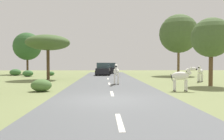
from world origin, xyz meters
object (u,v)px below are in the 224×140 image
(zebra_0, at_px, (116,72))
(zebra_2, at_px, (200,72))
(tree_0, at_px, (179,34))
(bush_0, at_px, (41,85))
(bush_1, at_px, (15,72))
(bush_3, at_px, (28,73))
(tree_3, at_px, (27,46))
(bush_2, at_px, (51,73))
(tree_2, at_px, (48,43))
(tree_4, at_px, (211,38))
(car_1, at_px, (103,69))
(zebra_1, at_px, (182,76))
(car_0, at_px, (110,68))

(zebra_0, bearing_deg, zebra_2, -156.00)
(tree_0, bearing_deg, bush_0, -129.05)
(bush_1, distance_m, bush_3, 3.64)
(bush_3, bearing_deg, tree_3, 108.68)
(tree_0, distance_m, bush_3, 21.07)
(zebra_2, xyz_separation_m, tree_3, (-20.93, 15.44, 3.43))
(bush_1, bearing_deg, zebra_0, -46.76)
(bush_0, bearing_deg, zebra_0, 39.51)
(bush_0, bearing_deg, bush_2, 101.24)
(zebra_0, relative_size, tree_3, 0.27)
(tree_0, xyz_separation_m, bush_2, (-17.88, 0.42, -5.56))
(zebra_0, xyz_separation_m, tree_3, (-12.99, 18.23, 3.32))
(zebra_2, xyz_separation_m, tree_2, (-14.79, 3.43, 2.94))
(tree_3, bearing_deg, tree_4, -43.60)
(car_1, xyz_separation_m, bush_0, (-3.73, -18.00, -0.48))
(bush_0, bearing_deg, bush_1, 115.19)
(zebra_1, distance_m, zebra_2, 8.08)
(zebra_2, relative_size, tree_3, 0.24)
(zebra_1, xyz_separation_m, bush_1, (-17.12, 18.32, -0.47))
(zebra_0, height_order, bush_2, zebra_0)
(zebra_2, bearing_deg, bush_1, 4.38)
(tree_0, bearing_deg, bush_1, 178.73)
(tree_0, relative_size, bush_1, 5.60)
(tree_0, height_order, bush_3, tree_0)
(car_1, relative_size, bush_2, 4.69)
(zebra_0, distance_m, zebra_2, 8.41)
(tree_2, bearing_deg, bush_3, 125.93)
(tree_3, xyz_separation_m, tree_4, (20.13, -19.17, -0.71))
(tree_3, bearing_deg, bush_1, -94.72)
(tree_3, height_order, bush_1, tree_3)
(car_1, xyz_separation_m, bush_1, (-12.26, 0.13, -0.39))
(car_1, relative_size, bush_1, 2.92)
(bush_2, bearing_deg, tree_4, -44.07)
(car_1, bearing_deg, bush_1, -176.66)
(tree_2, bearing_deg, bush_2, 101.02)
(car_0, xyz_separation_m, tree_0, (9.38, -6.22, 5.00))
(car_1, bearing_deg, tree_2, -122.56)
(car_0, distance_m, bush_3, 13.67)
(tree_4, distance_m, bush_1, 25.64)
(car_1, distance_m, bush_1, 12.27)
(car_1, xyz_separation_m, bush_3, (-9.68, -2.45, -0.45))
(car_0, bearing_deg, zebra_2, 115.75)
(zebra_1, distance_m, bush_3, 21.45)
(car_0, bearing_deg, bush_3, 38.50)
(tree_2, height_order, bush_2, tree_2)
(bush_3, bearing_deg, tree_2, -54.07)
(tree_0, relative_size, bush_2, 9.00)
(tree_2, bearing_deg, car_0, 62.97)
(bush_2, bearing_deg, car_1, -0.31)
(car_0, bearing_deg, bush_0, 79.53)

